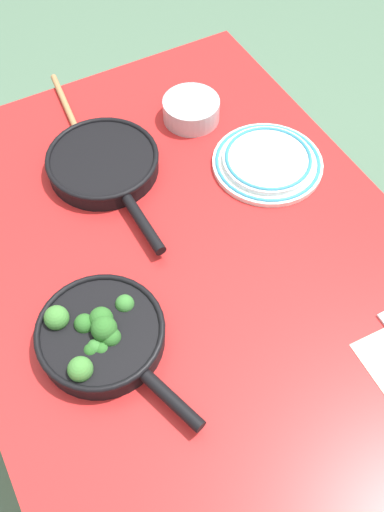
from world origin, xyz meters
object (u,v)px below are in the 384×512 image
at_px(dinner_plate_stack, 268,161).
at_px(wooden_spoon, 78,133).
at_px(skillet_broccoli, 101,335).
at_px(skillet_eggs, 104,164).
at_px(prep_bowl_steel, 191,110).

bearing_deg(dinner_plate_stack, wooden_spoon, -130.99).
distance_m(skillet_broccoli, skillet_eggs, 0.43).
bearing_deg(dinner_plate_stack, skillet_eggs, -115.94).
xyz_separation_m(wooden_spoon, dinner_plate_stack, (0.30, 0.34, 0.00)).
bearing_deg(skillet_eggs, skillet_broccoli, -24.85).
bearing_deg(prep_bowl_steel, skillet_eggs, -77.04).
distance_m(skillet_broccoli, dinner_plate_stack, 0.56).
bearing_deg(skillet_broccoli, dinner_plate_stack, 96.60).
bearing_deg(skillet_eggs, prep_bowl_steel, 102.20).
bearing_deg(prep_bowl_steel, dinner_plate_stack, 19.49).
height_order(skillet_eggs, dinner_plate_stack, skillet_eggs).
height_order(wooden_spoon, dinner_plate_stack, dinner_plate_stack).
height_order(skillet_broccoli, skillet_eggs, skillet_broccoli).
relative_size(skillet_broccoli, prep_bowl_steel, 2.62).
height_order(skillet_eggs, prep_bowl_steel, prep_bowl_steel).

